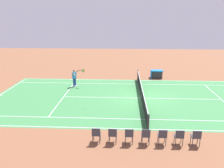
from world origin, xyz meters
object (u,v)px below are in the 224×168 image
tennis_net (142,92)px  spectator_chair_0 (196,136)px  spectator_chair_3 (146,135)px  tennis_player_near (75,77)px  spectator_chair_4 (129,135)px  spectator_chair_2 (162,135)px  tennis_ball (85,108)px  spectator_chair_1 (179,136)px  equipment_cart_tarped (156,74)px  spectator_chair_5 (113,134)px  spectator_chair_6 (96,134)px

tennis_net → spectator_chair_0: 7.54m
spectator_chair_3 → tennis_player_near: bearing=-60.3°
spectator_chair_4 → spectator_chair_2: bearing=180.0°
tennis_ball → spectator_chair_2: 6.72m
spectator_chair_1 → equipment_cart_tarped: 13.81m
tennis_net → tennis_ball: bearing=30.6°
tennis_net → spectator_chair_2: tennis_net is taller
spectator_chair_5 → equipment_cart_tarped: bearing=-106.3°
tennis_net → spectator_chair_6: (2.83, 7.18, 0.03)m
spectator_chair_5 → spectator_chair_6: bearing=0.0°
tennis_ball → spectator_chair_1: bearing=140.0°
spectator_chair_2 → spectator_chair_3: (0.85, 0.00, 0.00)m
spectator_chair_3 → spectator_chair_6: same height
spectator_chair_2 → spectator_chair_4: size_ratio=1.00×
tennis_player_near → spectator_chair_6: bearing=107.6°
tennis_player_near → spectator_chair_5: size_ratio=1.93×
spectator_chair_1 → spectator_chair_4: 2.56m
spectator_chair_3 → spectator_chair_5: size_ratio=1.00×
spectator_chair_0 → spectator_chair_5: (4.27, 0.00, 0.00)m
tennis_net → tennis_player_near: size_ratio=6.89×
spectator_chair_0 → equipment_cart_tarped: bearing=-89.0°
equipment_cart_tarped → tennis_net: bearing=72.8°
spectator_chair_1 → equipment_cart_tarped: spectator_chair_1 is taller
spectator_chair_2 → equipment_cart_tarped: size_ratio=0.70×
spectator_chair_5 → spectator_chair_6: 0.85m
spectator_chair_4 → spectator_chair_5: (0.85, 0.00, 0.00)m
spectator_chair_3 → spectator_chair_5: bearing=0.0°
spectator_chair_1 → spectator_chair_4: same height
tennis_ball → spectator_chair_5: size_ratio=0.08×
equipment_cart_tarped → spectator_chair_6: bearing=70.5°
tennis_net → spectator_chair_4: size_ratio=13.30×
spectator_chair_6 → spectator_chair_3: bearing=180.0°
tennis_player_near → spectator_chair_2: bearing=123.2°
tennis_ball → equipment_cart_tarped: (-6.23, -9.08, 0.40)m
spectator_chair_6 → spectator_chair_5: bearing=180.0°
spectator_chair_1 → tennis_net: bearing=-78.7°
spectator_chair_4 → equipment_cart_tarped: bearing=-102.9°
tennis_player_near → equipment_cart_tarped: size_ratio=1.36×
tennis_net → tennis_ball: (4.19, 2.47, -0.46)m
tennis_net → tennis_player_near: bearing=-26.3°
tennis_player_near → equipment_cart_tarped: 8.90m
tennis_player_near → equipment_cart_tarped: tennis_player_near is taller
tennis_ball → spectator_chair_4: (-3.06, 4.71, 0.49)m
spectator_chair_2 → spectator_chair_5: 2.56m
tennis_player_near → equipment_cart_tarped: bearing=-156.0°
spectator_chair_3 → spectator_chair_4: same height
spectator_chair_1 → spectator_chair_2: (0.85, 0.00, 0.00)m
tennis_player_near → tennis_ball: 5.85m
tennis_ball → spectator_chair_5: spectator_chair_5 is taller
spectator_chair_2 → equipment_cart_tarped: (-1.46, -13.80, -0.08)m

